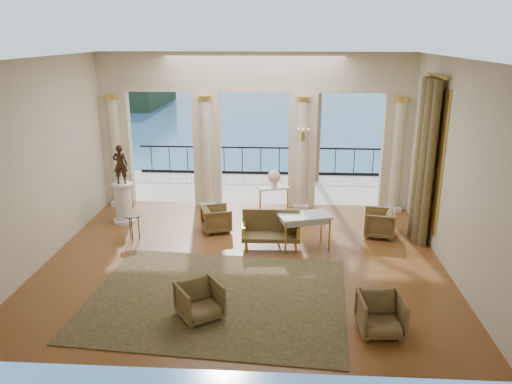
# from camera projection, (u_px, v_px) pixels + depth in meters

# --- Properties ---
(floor) EXTENTS (9.00, 9.00, 0.00)m
(floor) POSITION_uv_depth(u_px,v_px,m) (244.00, 259.00, 11.52)
(floor) COLOR #49260B
(floor) RESTS_ON ground
(room_walls) EXTENTS (9.00, 9.00, 9.00)m
(room_walls) POSITION_uv_depth(u_px,v_px,m) (238.00, 148.00, 9.58)
(room_walls) COLOR beige
(room_walls) RESTS_ON ground
(arcade) EXTENTS (9.00, 0.56, 4.50)m
(arcade) POSITION_uv_depth(u_px,v_px,m) (254.00, 121.00, 14.37)
(arcade) COLOR beige
(arcade) RESTS_ON ground
(terrace) EXTENTS (10.00, 3.60, 0.10)m
(terrace) POSITION_uv_depth(u_px,v_px,m) (258.00, 188.00, 17.05)
(terrace) COLOR #B7AB9A
(terrace) RESTS_ON ground
(balustrade) EXTENTS (9.00, 0.06, 1.03)m
(balustrade) POSITION_uv_depth(u_px,v_px,m) (261.00, 163.00, 18.43)
(balustrade) COLOR black
(balustrade) RESTS_ON terrace
(palm_tree) EXTENTS (2.00, 2.00, 4.50)m
(palm_tree) POSITION_uv_depth(u_px,v_px,m) (320.00, 62.00, 16.44)
(palm_tree) COLOR #4C3823
(palm_tree) RESTS_ON terrace
(headland) EXTENTS (22.00, 18.00, 6.00)m
(headland) POSITION_uv_depth(u_px,v_px,m) (96.00, 86.00, 80.79)
(headland) COLOR black
(headland) RESTS_ON sea
(sea) EXTENTS (160.00, 160.00, 0.00)m
(sea) POSITION_uv_depth(u_px,v_px,m) (280.00, 116.00, 70.41)
(sea) COLOR #255881
(sea) RESTS_ON ground
(curtain) EXTENTS (0.33, 1.40, 4.09)m
(curtain) POSITION_uv_depth(u_px,v_px,m) (424.00, 161.00, 12.08)
(curtain) COLOR #494021
(curtain) RESTS_ON ground
(window_frame) EXTENTS (0.04, 1.60, 3.40)m
(window_frame) POSITION_uv_depth(u_px,v_px,m) (433.00, 158.00, 12.04)
(window_frame) COLOR gold
(window_frame) RESTS_ON room_walls
(wall_sconce) EXTENTS (0.30, 0.11, 0.33)m
(wall_sconce) POSITION_uv_depth(u_px,v_px,m) (303.00, 136.00, 14.10)
(wall_sconce) COLOR gold
(wall_sconce) RESTS_ON arcade
(rug) EXTENTS (5.27, 4.25, 0.02)m
(rug) POSITION_uv_depth(u_px,v_px,m) (217.00, 298.00, 9.82)
(rug) COLOR #2D321B
(rug) RESTS_ON ground
(armchair_a) EXTENTS (0.98, 0.97, 0.75)m
(armchair_a) POSITION_uv_depth(u_px,v_px,m) (199.00, 299.00, 9.05)
(armchair_a) COLOR #45381C
(armchair_a) RESTS_ON ground
(armchair_b) EXTENTS (0.80, 0.76, 0.77)m
(armchair_b) POSITION_uv_depth(u_px,v_px,m) (381.00, 313.00, 8.58)
(armchair_b) COLOR #45381C
(armchair_b) RESTS_ON ground
(armchair_c) EXTENTS (0.81, 0.85, 0.76)m
(armchair_c) POSITION_uv_depth(u_px,v_px,m) (379.00, 222.00, 12.74)
(armchair_c) COLOR #45381C
(armchair_c) RESTS_ON ground
(armchair_d) EXTENTS (0.86, 0.89, 0.73)m
(armchair_d) POSITION_uv_depth(u_px,v_px,m) (216.00, 218.00, 13.07)
(armchair_d) COLOR #45381C
(armchair_d) RESTS_ON ground
(settee) EXTENTS (1.40, 0.64, 0.92)m
(settee) POSITION_uv_depth(u_px,v_px,m) (271.00, 230.00, 12.05)
(settee) COLOR #45381C
(settee) RESTS_ON ground
(game_table) EXTENTS (1.35, 0.99, 0.83)m
(game_table) POSITION_uv_depth(u_px,v_px,m) (304.00, 218.00, 11.97)
(game_table) COLOR #A5C8D6
(game_table) RESTS_ON ground
(pedestal) EXTENTS (0.61, 0.61, 1.11)m
(pedestal) POSITION_uv_depth(u_px,v_px,m) (124.00, 203.00, 13.66)
(pedestal) COLOR silver
(pedestal) RESTS_ON ground
(statue) EXTENTS (0.40, 0.27, 1.07)m
(statue) POSITION_uv_depth(u_px,v_px,m) (120.00, 164.00, 13.33)
(statue) COLOR #312016
(statue) RESTS_ON pedestal
(console_table) EXTENTS (0.93, 0.57, 0.83)m
(console_table) POSITION_uv_depth(u_px,v_px,m) (274.00, 192.00, 14.17)
(console_table) COLOR silver
(console_table) RESTS_ON ground
(urn) EXTENTS (0.37, 0.37, 0.49)m
(urn) POSITION_uv_depth(u_px,v_px,m) (274.00, 178.00, 14.05)
(urn) COLOR white
(urn) RESTS_ON console_table
(side_table) EXTENTS (0.40, 0.40, 0.66)m
(side_table) POSITION_uv_depth(u_px,v_px,m) (133.00, 219.00, 12.46)
(side_table) COLOR black
(side_table) RESTS_ON ground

